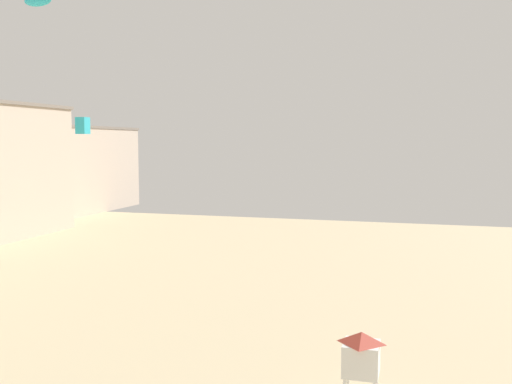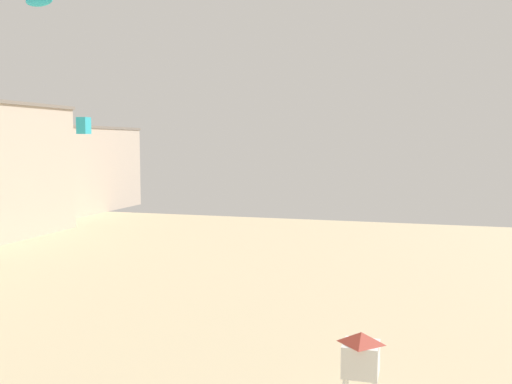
# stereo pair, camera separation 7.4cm
# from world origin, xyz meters

# --- Properties ---
(boardwalk_hotel_far) EXTENTS (10.34, 17.14, 10.21)m
(boardwalk_hotel_far) POSITION_xyz_m (-30.27, 59.93, 5.11)
(boardwalk_hotel_far) COLOR #C6B29E
(boardwalk_hotel_far) RESTS_ON ground
(lifeguard_stand) EXTENTS (1.10, 1.10, 2.55)m
(lifeguard_stand) POSITION_xyz_m (9.40, 17.29, 1.84)
(lifeguard_stand) COLOR white
(lifeguard_stand) RESTS_ON ground
(kite_cyan_box) EXTENTS (0.61, 0.61, 0.96)m
(kite_cyan_box) POSITION_xyz_m (-7.73, 28.74, 9.33)
(kite_cyan_box) COLOR #2DB7CC
(kite_cyan_parafoil) EXTENTS (1.95, 0.54, 0.76)m
(kite_cyan_parafoil) POSITION_xyz_m (-12.08, 30.89, 17.16)
(kite_cyan_parafoil) COLOR #2DB7CC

